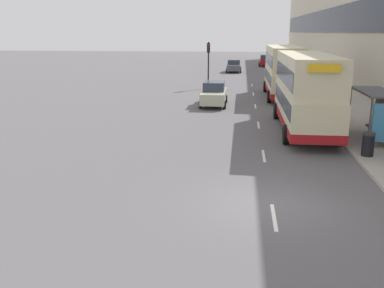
{
  "coord_description": "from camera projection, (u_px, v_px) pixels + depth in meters",
  "views": [
    {
      "loc": [
        -1.12,
        -13.3,
        5.5
      ],
      "look_at": [
        -4.54,
        16.51,
        -2.41
      ],
      "focal_mm": 40.0,
      "sensor_mm": 36.0,
      "label": 1
    }
  ],
  "objects": [
    {
      "name": "car_1",
      "position": [
        214.0,
        94.0,
        32.7
      ],
      "size": [
        1.98,
        4.57,
        1.8
      ],
      "rotation": [
        0.0,
        0.0,
        3.14
      ],
      "color": "#B7B799",
      "rests_on": "ground_plane"
    },
    {
      "name": "traffic_light_far_kerb",
      "position": [
        208.0,
        57.0,
        42.01
      ],
      "size": [
        0.3,
        0.32,
        4.51
      ],
      "color": "black",
      "rests_on": "ground_plane"
    },
    {
      "name": "litter_bin",
      "position": [
        368.0,
        144.0,
        18.92
      ],
      "size": [
        0.55,
        0.55,
        1.05
      ],
      "color": "black",
      "rests_on": "ground_plane"
    },
    {
      "name": "car_3",
      "position": [
        279.0,
        76.0,
        46.42
      ],
      "size": [
        2.05,
        4.16,
        1.66
      ],
      "color": "maroon",
      "rests_on": "ground_plane"
    },
    {
      "name": "lane_mark_0",
      "position": [
        274.0,
        217.0,
        13.07
      ],
      "size": [
        0.12,
        2.0,
        0.01
      ],
      "color": "silver",
      "rests_on": "ground_plane"
    },
    {
      "name": "terrace_facade",
      "position": [
        347.0,
        13.0,
        47.96
      ],
      "size": [
        3.1,
        93.0,
        15.09
      ],
      "color": "beige",
      "rests_on": "ground_plane"
    },
    {
      "name": "lane_mark_4",
      "position": [
        253.0,
        94.0,
        38.83
      ],
      "size": [
        0.12,
        2.0,
        0.01
      ],
      "color": "silver",
      "rests_on": "ground_plane"
    },
    {
      "name": "bus_shelter",
      "position": [
        380.0,
        107.0,
        21.25
      ],
      "size": [
        1.6,
        4.2,
        2.48
      ],
      "color": "#4C4C51",
      "rests_on": "ground_plane"
    },
    {
      "name": "pedestrian_2",
      "position": [
        345.0,
        116.0,
        23.12
      ],
      "size": [
        0.36,
        0.36,
        1.82
      ],
      "color": "#23232D",
      "rests_on": "ground_plane"
    },
    {
      "name": "pavement",
      "position": [
        306.0,
        79.0,
        50.3
      ],
      "size": [
        5.0,
        93.0,
        0.14
      ],
      "color": "#A39E93",
      "rests_on": "ground_plane"
    },
    {
      "name": "lane_mark_3",
      "position": [
        255.0,
        106.0,
        32.39
      ],
      "size": [
        0.12,
        2.0,
        0.01
      ],
      "color": "silver",
      "rests_on": "ground_plane"
    },
    {
      "name": "double_decker_bus_ahead",
      "position": [
        283.0,
        71.0,
        36.32
      ],
      "size": [
        2.85,
        10.07,
        4.3
      ],
      "color": "beige",
      "rests_on": "ground_plane"
    },
    {
      "name": "lane_mark_1",
      "position": [
        264.0,
        156.0,
        19.51
      ],
      "size": [
        0.12,
        2.0,
        0.01
      ],
      "color": "silver",
      "rests_on": "ground_plane"
    },
    {
      "name": "lane_mark_5",
      "position": [
        252.0,
        85.0,
        45.27
      ],
      "size": [
        0.12,
        2.0,
        0.01
      ],
      "color": "silver",
      "rests_on": "ground_plane"
    },
    {
      "name": "double_decker_bus_near",
      "position": [
        306.0,
        91.0,
        23.88
      ],
      "size": [
        2.85,
        10.18,
        4.3
      ],
      "color": "beige",
      "rests_on": "ground_plane"
    },
    {
      "name": "lane_mark_2",
      "position": [
        258.0,
        125.0,
        25.95
      ],
      "size": [
        0.12,
        2.0,
        0.01
      ],
      "color": "silver",
      "rests_on": "ground_plane"
    },
    {
      "name": "ground_plane",
      "position": [
        272.0,
        204.0,
        14.05
      ],
      "size": [
        220.0,
        220.0,
        0.0
      ],
      "primitive_type": "plane",
      "color": "#5B595B"
    },
    {
      "name": "car_0",
      "position": [
        234.0,
        66.0,
        59.53
      ],
      "size": [
        2.08,
        4.25,
        1.7
      ],
      "rotation": [
        0.0,
        0.0,
        3.14
      ],
      "color": "#4C5156",
      "rests_on": "ground_plane"
    },
    {
      "name": "car_2",
      "position": [
        265.0,
        61.0,
        69.45
      ],
      "size": [
        1.98,
        3.95,
        1.84
      ],
      "color": "maroon",
      "rests_on": "ground_plane"
    }
  ]
}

